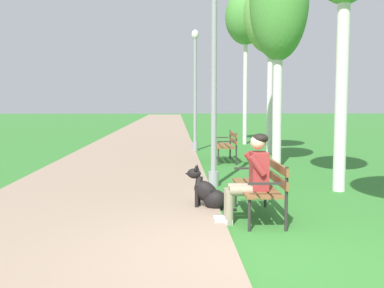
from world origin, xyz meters
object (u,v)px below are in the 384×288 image
Objects in this scene: birch_tree_fifth at (246,18)px; dog_black at (209,193)px; lamp_post_near at (214,75)px; park_bench_near at (263,183)px; lamp_post_mid at (195,89)px; park_bench_mid at (227,144)px; person_seated_on_near_bench at (251,174)px; birch_tree_third at (279,3)px; birch_tree_fourth at (271,15)px.

dog_black is at bearing -101.39° from birch_tree_fifth.
park_bench_near is at bearing -78.94° from lamp_post_near.
birch_tree_fifth reaches higher than dog_black.
lamp_post_mid is at bearing 88.93° from dog_black.
person_seated_on_near_bench reaches higher than park_bench_mid.
lamp_post_near is (-0.50, 2.55, 1.69)m from park_bench_near.
person_seated_on_near_bench is 12.72m from birch_tree_fifth.
dog_black is 0.19× the size of lamp_post_near.
park_bench_near is 6.47m from birch_tree_third.
lamp_post_near is at bearing -89.32° from lamp_post_mid.
lamp_post_near reaches higher than person_seated_on_near_bench.
person_seated_on_near_bench is 6.62m from birch_tree_third.
birch_tree_fourth is (2.38, -0.91, 2.31)m from lamp_post_mid.
birch_tree_fourth is (1.80, 8.38, 3.92)m from park_bench_near.
lamp_post_near is 9.69m from birch_tree_fifth.
lamp_post_mid is at bearing 93.56° from park_bench_near.
birch_tree_fifth is at bearing 81.87° from person_seated_on_near_bench.
park_bench_near reaches higher than dog_black.
birch_tree_fourth is 0.95× the size of birch_tree_fifth.
birch_tree_third is at bearing 65.74° from dog_black.
lamp_post_mid is at bearing -131.46° from birch_tree_fifth.
birch_tree_fifth is (0.15, 6.45, 0.77)m from birch_tree_third.
lamp_post_near is (-0.29, 2.79, 1.52)m from person_seated_on_near_bench.
lamp_post_near is 1.04× the size of lamp_post_mid.
park_bench_near is 0.37× the size of lamp_post_mid.
dog_black is 8.93m from lamp_post_mid.
lamp_post_near reaches higher than dog_black.
birch_tree_third is at bearing 75.47° from park_bench_near.
lamp_post_mid is (-0.08, 6.74, -0.08)m from lamp_post_near.
park_bench_near is 9.43m from birch_tree_fourth.
park_bench_mid is (0.18, 6.32, 0.00)m from park_bench_near.
birch_tree_fifth is (-0.31, 3.25, 0.47)m from birch_tree_fourth.
lamp_post_near reaches higher than lamp_post_mid.
birch_tree_third is 6.50m from birch_tree_fifth.
birch_tree_third is (1.92, -4.11, 2.02)m from lamp_post_mid.
park_bench_near is at bearing -104.53° from birch_tree_third.
birch_tree_fifth reaches higher than lamp_post_near.
park_bench_mid is 6.57m from person_seated_on_near_bench.
birch_tree_fifth is at bearing 48.54° from lamp_post_mid.
lamp_post_near is at bearing -102.34° from birch_tree_fifth.
dog_black is at bearing -108.00° from birch_tree_fourth.
dog_black is (-0.53, 0.80, -0.42)m from person_seated_on_near_bench.
lamp_post_near is at bearing 83.03° from dog_black.
lamp_post_mid is (0.16, 8.73, 1.86)m from dog_black.
birch_tree_third reaches higher than person_seated_on_near_bench.
person_seated_on_near_bench is 1.54× the size of dog_black.
person_seated_on_near_bench is 9.62m from birch_tree_fourth.
park_bench_mid is 0.25× the size of birch_tree_fifth.
birch_tree_fifth is at bearing 76.17° from park_bench_mid.
lamp_post_mid is (-0.37, 9.53, 1.44)m from person_seated_on_near_bench.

